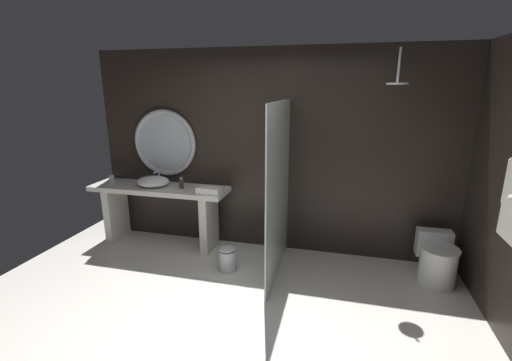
{
  "coord_description": "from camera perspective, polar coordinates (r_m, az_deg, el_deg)",
  "views": [
    {
      "loc": [
        0.89,
        -2.47,
        2.13
      ],
      "look_at": [
        0.01,
        1.0,
        1.16
      ],
      "focal_mm": 24.44,
      "sensor_mm": 36.0,
      "label": 1
    }
  ],
  "objects": [
    {
      "name": "tumbler_cup",
      "position": [
        5.27,
        -22.55,
        0.28
      ],
      "size": [
        0.07,
        0.07,
        0.11
      ],
      "primitive_type": "cylinder",
      "color": "silver",
      "rests_on": "vanity_counter"
    },
    {
      "name": "round_wall_mirror",
      "position": [
        4.95,
        -14.71,
        5.96
      ],
      "size": [
        0.91,
        0.07,
        0.91
      ],
      "color": "#B7B7BC"
    },
    {
      "name": "back_wall_panel",
      "position": [
        4.54,
        2.67,
        4.6
      ],
      "size": [
        4.8,
        0.1,
        2.6
      ],
      "primitive_type": "cube",
      "color": "black",
      "rests_on": "ground_plane"
    },
    {
      "name": "toilet",
      "position": [
        4.46,
        27.46,
        -11.5
      ],
      "size": [
        0.4,
        0.58,
        0.53
      ],
      "color": "white",
      "rests_on": "ground_plane"
    },
    {
      "name": "vessel_sink",
      "position": [
        4.86,
        -16.47,
        -0.15
      ],
      "size": [
        0.44,
        0.36,
        0.19
      ],
      "color": "white",
      "rests_on": "vanity_counter"
    },
    {
      "name": "vanity_counter",
      "position": [
        4.94,
        -15.41,
        -3.74
      ],
      "size": [
        1.89,
        0.52,
        0.83
      ],
      "color": "silver",
      "rests_on": "ground_plane"
    },
    {
      "name": "soap_dispenser",
      "position": [
        4.68,
        -12.11,
        -0.47
      ],
      "size": [
        0.06,
        0.06,
        0.15
      ],
      "color": "#3D3323",
      "rests_on": "vanity_counter"
    },
    {
      "name": "shower_glass_panel",
      "position": [
        3.89,
        3.7,
        -1.85
      ],
      "size": [
        0.02,
        1.32,
        1.99
      ],
      "primitive_type": "cube",
      "color": "silver",
      "rests_on": "ground_plane"
    },
    {
      "name": "ground_plane",
      "position": [
        3.38,
        -4.72,
        -23.94
      ],
      "size": [
        5.76,
        5.76,
        0.0
      ],
      "primitive_type": "plane",
      "color": "silver"
    },
    {
      "name": "rain_shower_head",
      "position": [
        3.87,
        22.15,
        14.92
      ],
      "size": [
        0.21,
        0.21,
        0.35
      ],
      "color": "#B7B7BC"
    },
    {
      "name": "folded_hand_towel",
      "position": [
        4.38,
        -7.72,
        -1.68
      ],
      "size": [
        0.3,
        0.16,
        0.08
      ],
      "primitive_type": "cube",
      "rotation": [
        0.0,
        0.0,
        -0.04
      ],
      "color": "silver",
      "rests_on": "vanity_counter"
    },
    {
      "name": "waste_bin",
      "position": [
        4.26,
        -4.72,
        -12.53
      ],
      "size": [
        0.2,
        0.2,
        0.31
      ],
      "color": "#B7B7BC",
      "rests_on": "ground_plane"
    }
  ]
}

